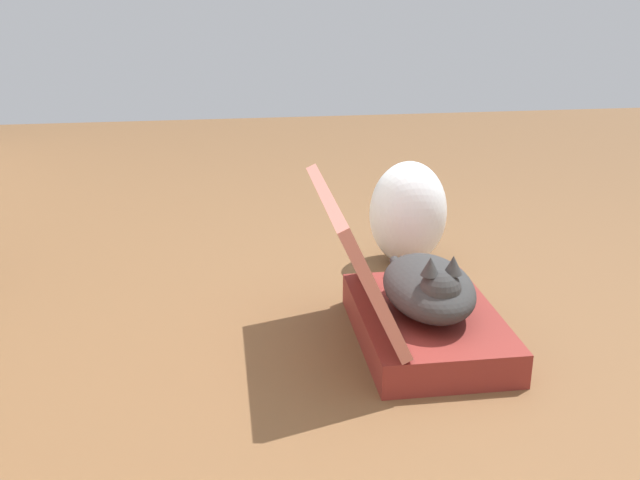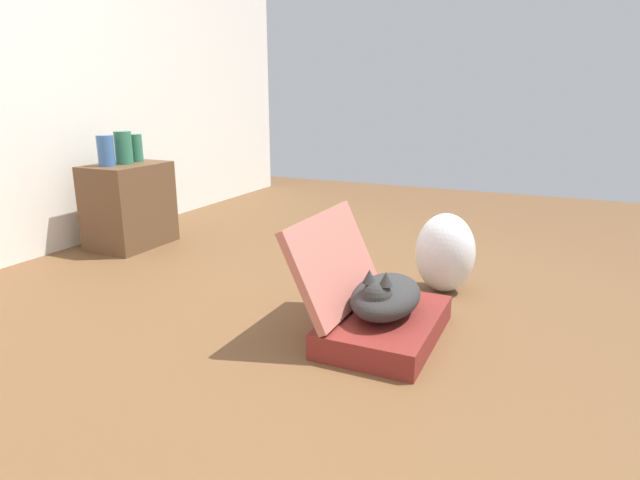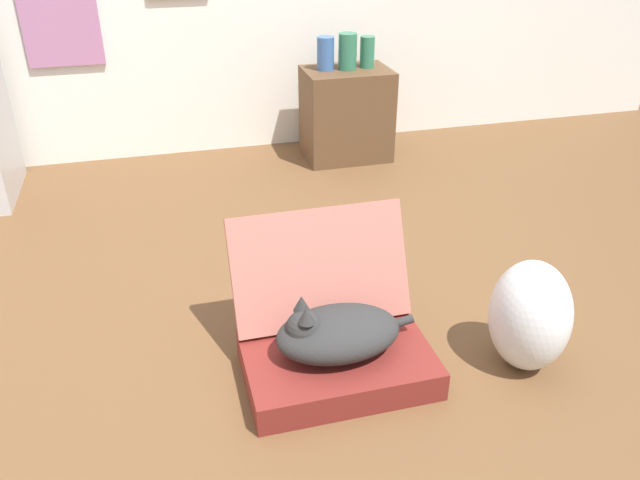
{
  "view_description": "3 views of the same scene",
  "coord_description": "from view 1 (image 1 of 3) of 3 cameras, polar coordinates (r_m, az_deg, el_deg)",
  "views": [
    {
      "loc": [
        -2.1,
        0.43,
        1.16
      ],
      "look_at": [
        0.19,
        0.11,
        0.3
      ],
      "focal_mm": 41.63,
      "sensor_mm": 36.0,
      "label": 1
    },
    {
      "loc": [
        -2.07,
        -0.85,
        1.03
      ],
      "look_at": [
        -0.14,
        0.04,
        0.45
      ],
      "focal_mm": 30.01,
      "sensor_mm": 36.0,
      "label": 2
    },
    {
      "loc": [
        -0.53,
        -1.92,
        1.55
      ],
      "look_at": [
        0.06,
        0.29,
        0.29
      ],
      "focal_mm": 35.85,
      "sensor_mm": 36.0,
      "label": 3
    }
  ],
  "objects": [
    {
      "name": "plastic_bag_white",
      "position": [
        3.02,
        6.79,
        2.08
      ],
      "size": [
        0.28,
        0.31,
        0.43
      ],
      "primitive_type": "ellipsoid",
      "color": "silver",
      "rests_on": "ground"
    },
    {
      "name": "ground_plane",
      "position": [
        2.43,
        3.18,
        -7.96
      ],
      "size": [
        7.68,
        7.68,
        0.0
      ],
      "primitive_type": "plane",
      "color": "brown",
      "rests_on": "ground"
    },
    {
      "name": "suitcase_base",
      "position": [
        2.45,
        8.18,
        -6.53
      ],
      "size": [
        0.66,
        0.44,
        0.11
      ],
      "primitive_type": "cube",
      "color": "maroon",
      "rests_on": "ground"
    },
    {
      "name": "suitcase_lid",
      "position": [
        2.29,
        2.67,
        -1.11
      ],
      "size": [
        0.66,
        0.22,
        0.41
      ],
      "primitive_type": "cube",
      "rotation": [
        1.13,
        0.0,
        0.0
      ],
      "color": "#B26356",
      "rests_on": "suitcase_base"
    },
    {
      "name": "cat",
      "position": [
        2.38,
        8.41,
        -3.6
      ],
      "size": [
        0.52,
        0.28,
        0.23
      ],
      "color": "#2D2D2D",
      "rests_on": "suitcase_base"
    }
  ]
}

